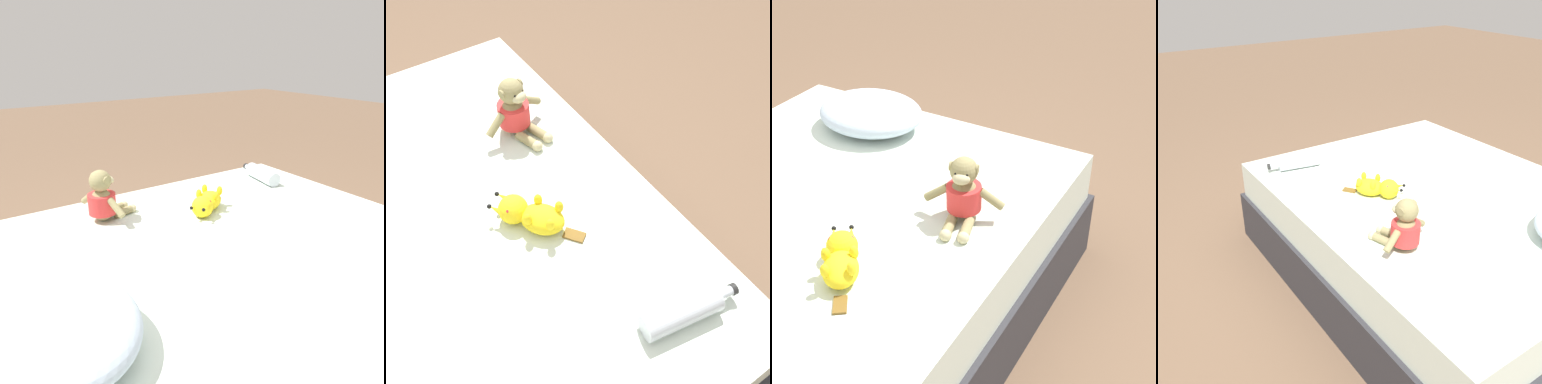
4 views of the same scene
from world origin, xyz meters
TOP-DOWN VIEW (x-y plane):
  - ground_plane at (0.00, 0.00)m, footprint 16.00×16.00m
  - bed at (0.00, 0.00)m, footprint 1.52×1.89m
  - plush_monkey at (0.48, 0.28)m, footprint 0.28×0.24m
  - plush_yellow_creature at (0.29, -0.15)m, footprint 0.24×0.30m
  - glass_bottle at (0.48, -0.68)m, footprint 0.31×0.12m

SIDE VIEW (x-z plane):
  - ground_plane at x=0.00m, z-range 0.00..0.00m
  - bed at x=0.00m, z-range 0.00..0.50m
  - glass_bottle at x=0.48m, z-range 0.51..0.58m
  - plush_yellow_creature at x=0.29m, z-range 0.50..0.61m
  - plush_monkey at x=0.48m, z-range 0.48..0.72m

